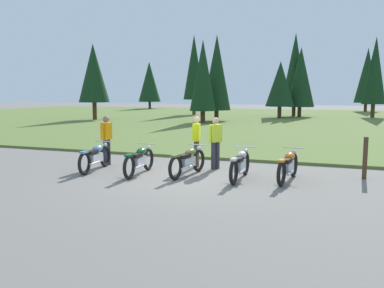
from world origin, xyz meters
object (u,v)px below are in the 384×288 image
motorcycle_olive (188,161)px  motorcycle_orange (288,166)px  motorcycle_sky_blue (96,157)px  motorcycle_british_green (139,160)px  motorcycle_silver (240,164)px  rider_in_hivis_vest (196,139)px  trail_marker_post (365,158)px  rider_checking_bike (215,140)px  rider_near_row_end (107,137)px

motorcycle_olive → motorcycle_orange: size_ratio=1.00×
motorcycle_sky_blue → motorcycle_british_green: bearing=-3.2°
motorcycle_silver → motorcycle_orange: (1.30, 0.24, 0.00)m
rider_in_hivis_vest → trail_marker_post: (5.13, -0.12, -0.34)m
motorcycle_british_green → motorcycle_olive: (1.42, 0.35, 0.00)m
motorcycle_olive → trail_marker_post: (4.91, 1.28, 0.17)m
motorcycle_olive → rider_checking_bike: size_ratio=1.25×
motorcycle_sky_blue → motorcycle_olive: same height
motorcycle_silver → rider_near_row_end: size_ratio=1.26×
trail_marker_post → rider_in_hivis_vest: bearing=178.7°
motorcycle_olive → motorcycle_sky_blue: bearing=-175.1°
motorcycle_olive → rider_checking_bike: 1.45m
motorcycle_orange → rider_near_row_end: rider_near_row_end is taller
rider_near_row_end → rider_checking_bike: 3.72m
motorcycle_british_green → trail_marker_post: bearing=14.4°
motorcycle_british_green → rider_in_hivis_vest: size_ratio=1.26×
motorcycle_silver → rider_checking_bike: 1.79m
rider_near_row_end → trail_marker_post: size_ratio=1.38×
rider_near_row_end → motorcycle_sky_blue: bearing=-79.2°
motorcycle_sky_blue → motorcycle_orange: size_ratio=1.00×
rider_near_row_end → rider_in_hivis_vest: bearing=13.0°
motorcycle_british_green → motorcycle_silver: 3.03m
rider_in_hivis_vest → motorcycle_british_green: bearing=-124.6°
motorcycle_silver → rider_in_hivis_vest: size_ratio=1.26×
rider_checking_bike → motorcycle_sky_blue: bearing=-156.3°
motorcycle_silver → rider_in_hivis_vest: 2.35m
motorcycle_sky_blue → trail_marker_post: bearing=11.0°
motorcycle_sky_blue → rider_near_row_end: rider_near_row_end is taller
motorcycle_olive → rider_in_hivis_vest: (-0.22, 1.39, 0.51)m
motorcycle_british_green → rider_in_hivis_vest: bearing=55.4°
motorcycle_sky_blue → rider_checking_bike: 3.85m
motorcycle_british_green → motorcycle_orange: (4.32, 0.57, 0.00)m
rider_near_row_end → trail_marker_post: (8.11, 0.57, -0.34)m
motorcycle_sky_blue → rider_near_row_end: (-0.18, 0.97, 0.51)m
motorcycle_sky_blue → motorcycle_orange: same height
motorcycle_sky_blue → rider_checking_bike: size_ratio=1.26×
rider_checking_bike → rider_in_hivis_vest: bearing=169.9°
motorcycle_sky_blue → motorcycle_orange: (5.91, 0.48, 0.00)m
motorcycle_sky_blue → motorcycle_olive: (3.02, 0.26, 0.00)m
rider_checking_bike → motorcycle_orange: bearing=-23.6°
rider_near_row_end → trail_marker_post: 8.14m
rider_in_hivis_vest → rider_near_row_end: (-2.98, -0.69, 0.00)m
rider_in_hivis_vest → rider_checking_bike: same height
motorcycle_sky_blue → trail_marker_post: 8.08m
motorcycle_olive → rider_in_hivis_vest: rider_in_hivis_vest is taller
rider_checking_bike → motorcycle_olive: bearing=-110.2°
motorcycle_sky_blue → trail_marker_post: trail_marker_post is taller
rider_near_row_end → rider_checking_bike: same height
motorcycle_olive → motorcycle_silver: bearing=-0.8°
motorcycle_orange → rider_checking_bike: (-2.42, 1.06, 0.51)m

